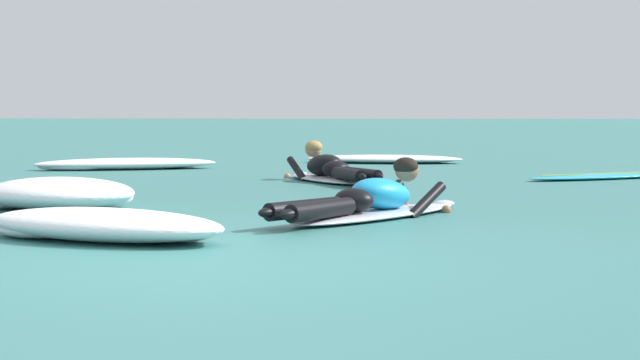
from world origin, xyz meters
name	(u,v)px	position (x,y,z in m)	size (l,w,h in m)	color
ground_plane	(330,169)	(0.00, 10.00, 0.00)	(120.00, 120.00, 0.00)	#387A75
surfer_near	(371,202)	(0.94, 2.66, 0.14)	(1.69, 2.41, 0.53)	silver
surfer_far	(329,170)	(0.22, 7.18, 0.14)	(1.44, 2.31, 0.54)	silver
drifting_surfboard	(603,176)	(3.65, 8.06, 0.03)	(2.19, 1.63, 0.16)	#2DB2D1
whitewater_front	(104,225)	(-0.85, 0.97, 0.11)	(2.07, 1.44, 0.23)	white
whitewater_mid_left	(60,194)	(-1.92, 3.32, 0.13)	(1.73, 1.59, 0.29)	white
whitewater_mid_right	(126,164)	(-2.96, 9.67, 0.08)	(2.74, 1.61, 0.17)	white
whitewater_far_band	(384,159)	(0.74, 11.84, 0.06)	(2.56, 0.98, 0.13)	white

